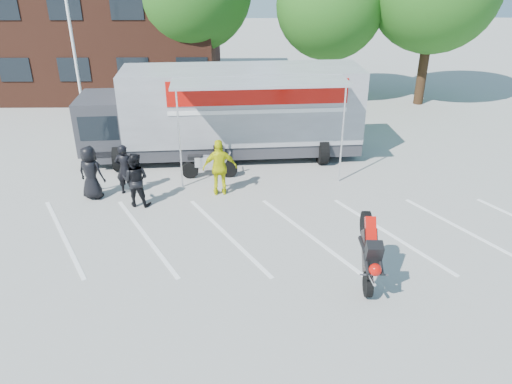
{
  "coord_description": "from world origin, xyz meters",
  "views": [
    {
      "loc": [
        0.87,
        -11.62,
        7.65
      ],
      "look_at": [
        1.06,
        1.21,
        1.3
      ],
      "focal_mm": 35.0,
      "sensor_mm": 36.0,
      "label": 1
    }
  ],
  "objects_px": {
    "spectator_leather_c": "(136,180)",
    "tree_mid": "(330,5)",
    "flagpole": "(75,16)",
    "spectator_leather_b": "(125,170)",
    "parked_motorcycle": "(210,177)",
    "transporter_truck": "(231,156)",
    "spectator_hivis": "(220,168)",
    "stunt_bike_rider": "(362,279)",
    "spectator_leather_a": "(91,173)"
  },
  "relations": [
    {
      "from": "flagpole",
      "to": "spectator_leather_a",
      "type": "bearing_deg",
      "value": -73.91
    },
    {
      "from": "flagpole",
      "to": "spectator_hivis",
      "type": "bearing_deg",
      "value": -45.63
    },
    {
      "from": "transporter_truck",
      "to": "spectator_leather_c",
      "type": "bearing_deg",
      "value": -128.59
    },
    {
      "from": "spectator_leather_c",
      "to": "tree_mid",
      "type": "bearing_deg",
      "value": -115.05
    },
    {
      "from": "flagpole",
      "to": "parked_motorcycle",
      "type": "height_order",
      "value": "flagpole"
    },
    {
      "from": "parked_motorcycle",
      "to": "spectator_leather_c",
      "type": "distance_m",
      "value": 3.18
    },
    {
      "from": "tree_mid",
      "to": "transporter_truck",
      "type": "height_order",
      "value": "tree_mid"
    },
    {
      "from": "spectator_leather_b",
      "to": "spectator_hivis",
      "type": "relative_size",
      "value": 0.91
    },
    {
      "from": "flagpole",
      "to": "spectator_leather_c",
      "type": "bearing_deg",
      "value": -63.81
    },
    {
      "from": "parked_motorcycle",
      "to": "stunt_bike_rider",
      "type": "height_order",
      "value": "stunt_bike_rider"
    },
    {
      "from": "flagpole",
      "to": "spectator_leather_c",
      "type": "relative_size",
      "value": 4.42
    },
    {
      "from": "tree_mid",
      "to": "transporter_truck",
      "type": "bearing_deg",
      "value": -121.91
    },
    {
      "from": "spectator_leather_b",
      "to": "flagpole",
      "type": "bearing_deg",
      "value": -57.73
    },
    {
      "from": "flagpole",
      "to": "parked_motorcycle",
      "type": "xyz_separation_m",
      "value": [
        5.67,
        -4.92,
        -5.05
      ]
    },
    {
      "from": "transporter_truck",
      "to": "stunt_bike_rider",
      "type": "distance_m",
      "value": 9.14
    },
    {
      "from": "spectator_leather_b",
      "to": "spectator_hivis",
      "type": "distance_m",
      "value": 3.21
    },
    {
      "from": "flagpole",
      "to": "parked_motorcycle",
      "type": "distance_m",
      "value": 9.05
    },
    {
      "from": "spectator_leather_b",
      "to": "spectator_leather_c",
      "type": "xyz_separation_m",
      "value": [
        0.54,
        -0.85,
        0.02
      ]
    },
    {
      "from": "spectator_leather_b",
      "to": "spectator_leather_c",
      "type": "distance_m",
      "value": 1.01
    },
    {
      "from": "tree_mid",
      "to": "spectator_leather_a",
      "type": "height_order",
      "value": "tree_mid"
    },
    {
      "from": "parked_motorcycle",
      "to": "stunt_bike_rider",
      "type": "distance_m",
      "value": 7.63
    },
    {
      "from": "spectator_leather_c",
      "to": "spectator_hivis",
      "type": "distance_m",
      "value": 2.78
    },
    {
      "from": "transporter_truck",
      "to": "stunt_bike_rider",
      "type": "relative_size",
      "value": 5.34
    },
    {
      "from": "transporter_truck",
      "to": "tree_mid",
      "type": "bearing_deg",
      "value": 54.2
    },
    {
      "from": "spectator_leather_b",
      "to": "spectator_hivis",
      "type": "bearing_deg",
      "value": -174.45
    },
    {
      "from": "transporter_truck",
      "to": "spectator_leather_b",
      "type": "xyz_separation_m",
      "value": [
        -3.45,
        -3.36,
        0.89
      ]
    },
    {
      "from": "spectator_leather_a",
      "to": "spectator_leather_c",
      "type": "bearing_deg",
      "value": 178.4
    },
    {
      "from": "parked_motorcycle",
      "to": "tree_mid",
      "type": "bearing_deg",
      "value": -32.06
    },
    {
      "from": "spectator_hivis",
      "to": "spectator_leather_a",
      "type": "bearing_deg",
      "value": -4.37
    },
    {
      "from": "flagpole",
      "to": "spectator_leather_b",
      "type": "bearing_deg",
      "value": -64.72
    },
    {
      "from": "tree_mid",
      "to": "parked_motorcycle",
      "type": "xyz_separation_m",
      "value": [
        -5.58,
        -9.92,
        -4.94
      ]
    },
    {
      "from": "spectator_leather_a",
      "to": "spectator_hivis",
      "type": "distance_m",
      "value": 4.26
    },
    {
      "from": "tree_mid",
      "to": "stunt_bike_rider",
      "type": "bearing_deg",
      "value": -94.48
    },
    {
      "from": "spectator_leather_a",
      "to": "stunt_bike_rider",
      "type": "bearing_deg",
      "value": 167.05
    },
    {
      "from": "flagpole",
      "to": "tree_mid",
      "type": "distance_m",
      "value": 12.31
    },
    {
      "from": "stunt_bike_rider",
      "to": "spectator_leather_c",
      "type": "relative_size",
      "value": 1.15
    },
    {
      "from": "transporter_truck",
      "to": "spectator_hivis",
      "type": "bearing_deg",
      "value": -97.93
    },
    {
      "from": "spectator_leather_a",
      "to": "spectator_leather_b",
      "type": "height_order",
      "value": "spectator_leather_a"
    },
    {
      "from": "transporter_truck",
      "to": "spectator_hivis",
      "type": "xyz_separation_m",
      "value": [
        -0.24,
        -3.44,
        0.98
      ]
    },
    {
      "from": "flagpole",
      "to": "spectator_leather_b",
      "type": "distance_m",
      "value": 8.01
    },
    {
      "from": "flagpole",
      "to": "stunt_bike_rider",
      "type": "xyz_separation_m",
      "value": [
        9.97,
        -11.23,
        -5.05
      ]
    },
    {
      "from": "transporter_truck",
      "to": "spectator_leather_c",
      "type": "distance_m",
      "value": 5.19
    },
    {
      "from": "parked_motorcycle",
      "to": "transporter_truck",
      "type": "bearing_deg",
      "value": -21.22
    },
    {
      "from": "transporter_truck",
      "to": "spectator_leather_a",
      "type": "distance_m",
      "value": 5.87
    },
    {
      "from": "spectator_leather_a",
      "to": "spectator_leather_c",
      "type": "distance_m",
      "value": 1.68
    },
    {
      "from": "flagpole",
      "to": "spectator_leather_b",
      "type": "height_order",
      "value": "flagpole"
    },
    {
      "from": "tree_mid",
      "to": "transporter_truck",
      "type": "distance_m",
      "value": 10.46
    },
    {
      "from": "parked_motorcycle",
      "to": "spectator_leather_b",
      "type": "height_order",
      "value": "spectator_leather_b"
    },
    {
      "from": "tree_mid",
      "to": "transporter_truck",
      "type": "xyz_separation_m",
      "value": [
        -4.87,
        -7.83,
        -4.94
      ]
    },
    {
      "from": "spectator_leather_c",
      "to": "stunt_bike_rider",
      "type": "bearing_deg",
      "value": 155.09
    }
  ]
}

